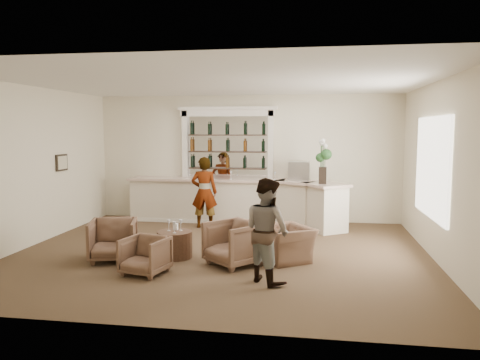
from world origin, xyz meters
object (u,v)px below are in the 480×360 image
object	(u,v)px
armchair_left	(113,240)
espresso_machine	(299,171)
bar_counter	(237,201)
sommelier	(204,192)
cocktail_table	(175,244)
armchair_center	(145,256)
guest	(267,230)
armchair_far	(285,243)
flower_vase	(323,159)
armchair_right	(234,243)

from	to	relation	value
armchair_left	espresso_machine	xyz separation A→B (m)	(3.26, 3.84, 0.99)
bar_counter	sommelier	size ratio (longest dim) A/B	3.27
bar_counter	cocktail_table	size ratio (longest dim) A/B	8.62
cocktail_table	armchair_left	bearing A→B (deg)	-161.06
armchair_center	cocktail_table	bearing A→B (deg)	93.62
sommelier	guest	distance (m)	4.32
espresso_machine	armchair_center	bearing A→B (deg)	-119.83
guest	espresso_machine	world-z (taller)	guest
cocktail_table	armchair_left	world-z (taller)	armchair_left
armchair_center	armchair_far	world-z (taller)	armchair_center
bar_counter	flower_vase	bearing A→B (deg)	-17.23
armchair_center	armchair_right	size ratio (longest dim) A/B	0.80
espresso_machine	sommelier	bearing A→B (deg)	-164.07
flower_vase	armchair_center	bearing A→B (deg)	-127.88
guest	flower_vase	xyz separation A→B (m)	(0.92, 3.87, 0.90)
armchair_center	flower_vase	distance (m)	5.03
armchair_center	espresso_machine	size ratio (longest dim) A/B	1.31
cocktail_table	flower_vase	size ratio (longest dim) A/B	0.64
armchair_far	armchair_right	bearing A→B (deg)	-96.12
bar_counter	armchair_right	distance (m)	3.76
sommelier	armchair_left	bearing A→B (deg)	65.82
bar_counter	guest	size ratio (longest dim) A/B	3.45
bar_counter	flower_vase	world-z (taller)	flower_vase
cocktail_table	armchair_center	distance (m)	1.08
bar_counter	flower_vase	size ratio (longest dim) A/B	5.48
sommelier	espresso_machine	bearing A→B (deg)	-168.40
armchair_center	flower_vase	world-z (taller)	flower_vase
sommelier	guest	size ratio (longest dim) A/B	1.05
sommelier	flower_vase	world-z (taller)	flower_vase
armchair_far	espresso_machine	world-z (taller)	espresso_machine
sommelier	armchair_right	bearing A→B (deg)	105.98
cocktail_table	flower_vase	xyz separation A→B (m)	(2.78, 2.75, 1.48)
armchair_right	armchair_center	bearing A→B (deg)	-109.91
espresso_machine	armchair_left	bearing A→B (deg)	-132.45
sommelier	armchair_far	world-z (taller)	sommelier
armchair_right	flower_vase	world-z (taller)	flower_vase
espresso_machine	armchair_far	bearing A→B (deg)	-94.23
bar_counter	armchair_left	world-z (taller)	bar_counter
armchair_center	guest	bearing A→B (deg)	11.85
cocktail_table	armchair_far	size ratio (longest dim) A/B	0.69
bar_counter	armchair_far	world-z (taller)	bar_counter
sommelier	armchair_right	size ratio (longest dim) A/B	2.02
cocktail_table	sommelier	world-z (taller)	sommelier
bar_counter	armchair_far	distance (m)	3.56
guest	armchair_right	size ratio (longest dim) A/B	1.92
sommelier	guest	world-z (taller)	sommelier
cocktail_table	armchair_left	distance (m)	1.13
cocktail_table	armchair_left	size ratio (longest dim) A/B	0.79
armchair_center	flower_vase	size ratio (longest dim) A/B	0.66
armchair_left	armchair_right	bearing A→B (deg)	-14.71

